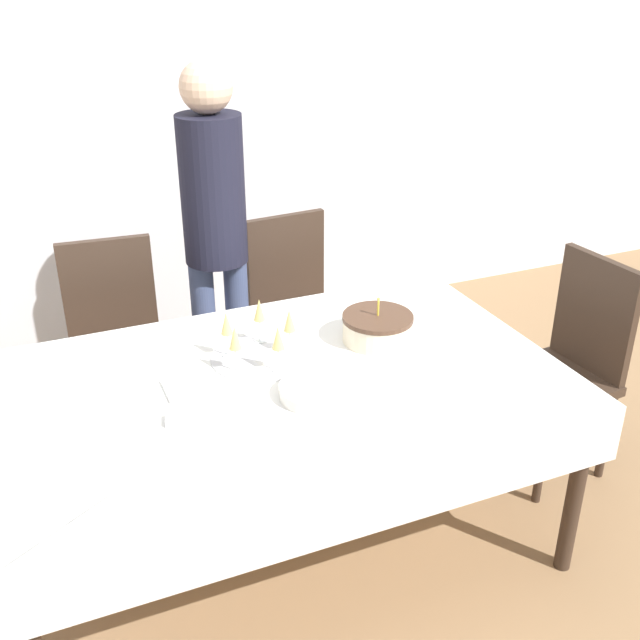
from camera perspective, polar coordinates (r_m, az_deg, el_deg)
ground_plane at (r=3.04m, az=-2.78°, el=-16.39°), size 12.00×12.00×0.00m
wall_back at (r=4.16m, az=-12.96°, el=15.80°), size 8.00×0.05×2.70m
dining_table at (r=2.66m, az=-3.07°, el=-6.36°), size 1.96×1.22×0.73m
dining_chair_far_left at (r=3.42m, az=-15.27°, el=-1.46°), size 0.45×0.45×0.95m
dining_chair_far_right at (r=3.60m, az=-1.82°, el=0.98°), size 0.45×0.45×0.95m
dining_chair_right_end at (r=3.32m, az=18.46°, el=-2.78°), size 0.45×0.45×0.95m
birthday_cake at (r=2.84m, az=4.40°, el=-0.59°), size 0.27×0.27×0.18m
champagne_tray at (r=2.71m, az=-4.67°, el=-1.65°), size 0.36×0.36×0.18m
plate_stack_main at (r=2.50m, az=-0.20°, el=-5.39°), size 0.26×0.26×0.04m
cake_knife at (r=2.70m, az=6.81°, el=-3.43°), size 0.28×0.13×0.00m
fork_pile at (r=2.41m, az=-9.68°, el=-7.36°), size 0.18×0.10×0.02m
napkin_pile at (r=2.59m, az=-10.10°, el=-5.06°), size 0.15×0.15×0.01m
person_standing at (r=3.34m, az=-8.05°, el=7.77°), size 0.28×0.28×1.68m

